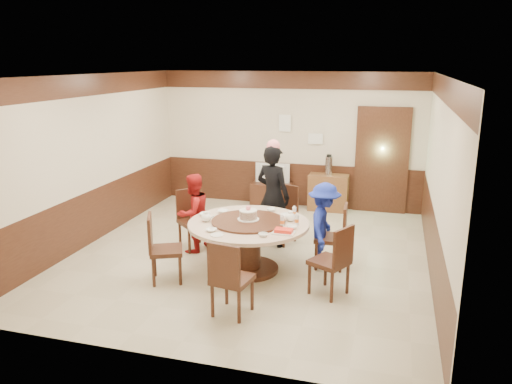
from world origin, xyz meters
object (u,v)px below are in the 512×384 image
(shrimp_platter, at_px, (284,231))
(thermos, at_px, (329,166))
(birthday_cake, at_px, (248,215))
(person_blue, at_px, (324,226))
(banquet_table, at_px, (249,236))
(person_standing, at_px, (273,196))
(television, at_px, (272,174))
(side_cabinet, at_px, (328,192))
(tv_stand, at_px, (272,195))
(person_red, at_px, (193,213))

(shrimp_platter, height_order, thermos, thermos)
(birthday_cake, bearing_deg, person_blue, 21.27)
(banquet_table, relative_size, person_standing, 1.03)
(television, bearing_deg, side_cabinet, 177.88)
(banquet_table, bearing_deg, television, 98.11)
(shrimp_platter, bearing_deg, side_cabinet, 88.18)
(banquet_table, xyz_separation_m, thermos, (0.70, 3.39, 0.41))
(birthday_cake, xyz_separation_m, tv_stand, (-0.46, 3.33, -0.60))
(television, bearing_deg, shrimp_platter, 102.61)
(thermos, bearing_deg, tv_stand, -178.54)
(shrimp_platter, relative_size, side_cabinet, 0.38)
(thermos, bearing_deg, person_blue, -83.60)
(shrimp_platter, height_order, side_cabinet, shrimp_platter)
(side_cabinet, xyz_separation_m, thermos, (-0.01, 0.00, 0.56))
(person_red, distance_m, side_cabinet, 3.39)
(television, bearing_deg, person_blue, 113.78)
(banquet_table, relative_size, person_blue, 1.36)
(banquet_table, relative_size, shrimp_platter, 5.85)
(shrimp_platter, distance_m, side_cabinet, 3.75)
(thermos, bearing_deg, shrimp_platter, -91.67)
(person_standing, height_order, person_red, person_standing)
(person_red, distance_m, birthday_cake, 1.19)
(banquet_table, distance_m, person_blue, 1.13)
(birthday_cake, distance_m, tv_stand, 3.42)
(birthday_cake, xyz_separation_m, shrimp_platter, (0.61, -0.36, -0.08))
(person_blue, bearing_deg, thermos, 5.12)
(person_red, xyz_separation_m, shrimp_platter, (1.67, -0.86, 0.14))
(person_standing, bearing_deg, person_blue, 164.96)
(shrimp_platter, bearing_deg, tv_stand, 106.18)
(birthday_cake, bearing_deg, tv_stand, 97.95)
(television, xyz_separation_m, side_cabinet, (1.19, 0.03, -0.33))
(banquet_table, bearing_deg, birthday_cake, 112.91)
(person_red, bearing_deg, thermos, 172.83)
(tv_stand, bearing_deg, shrimp_platter, -73.82)
(tv_stand, height_order, side_cabinet, side_cabinet)
(person_standing, xyz_separation_m, side_cabinet, (0.63, 2.25, -0.47))
(person_standing, relative_size, thermos, 4.47)
(television, bearing_deg, banquet_table, 94.54)
(person_red, relative_size, birthday_cake, 4.03)
(person_red, height_order, birthday_cake, person_red)
(birthday_cake, distance_m, thermos, 3.44)
(tv_stand, bearing_deg, person_red, -101.93)
(tv_stand, distance_m, television, 0.46)
(shrimp_platter, bearing_deg, person_red, 152.90)
(person_red, bearing_deg, tv_stand, -167.28)
(tv_stand, bearing_deg, side_cabinet, 1.44)
(person_blue, bearing_deg, banquet_table, 111.89)
(thermos, bearing_deg, side_cabinet, 0.00)
(banquet_table, relative_size, television, 2.42)
(television, bearing_deg, birthday_cake, 94.38)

